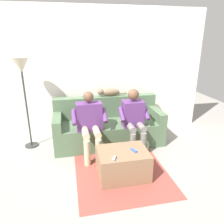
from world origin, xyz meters
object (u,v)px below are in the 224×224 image
cat_on_backrest (109,92)px  remote_blue (134,150)px  person_left_seated (134,117)px  floor_lamp (22,72)px  coffee_table (123,163)px  remote_gray (114,158)px  person_right_seated (90,121)px  couch (108,127)px

cat_on_backrest → remote_blue: bearing=93.5°
person_left_seated → floor_lamp: bearing=-15.0°
coffee_table → remote_blue: bearing=167.5°
remote_gray → floor_lamp: 2.12m
coffee_table → floor_lamp: size_ratio=0.44×
coffee_table → cat_on_backrest: cat_on_backrest is taller
coffee_table → person_right_seated: (0.38, -0.71, 0.41)m
remote_gray → person_left_seated: bearing=-4.8°
coffee_table → remote_gray: remote_gray is taller
floor_lamp → person_left_seated: bearing=165.0°
couch → person_left_seated: person_left_seated is taller
coffee_table → cat_on_backrest: bearing=-92.6°
couch → remote_blue: couch is taller
cat_on_backrest → person_right_seated: bearing=55.8°
coffee_table → remote_gray: size_ratio=6.35×
cat_on_backrest → floor_lamp: bearing=5.1°
person_right_seated → remote_blue: bearing=125.5°
person_left_seated → remote_blue: person_left_seated is taller
person_left_seated → cat_on_backrest: 0.76m
couch → remote_gray: 1.31m
person_right_seated → couch: bearing=-133.2°
cat_on_backrest → floor_lamp: 1.57m
person_left_seated → cat_on_backrest: size_ratio=1.88×
floor_lamp → coffee_table: bearing=139.3°
person_left_seated → person_right_seated: bearing=2.6°
couch → remote_blue: size_ratio=17.82×
couch → cat_on_backrest: bearing=-104.1°
person_left_seated → floor_lamp: floor_lamp is taller
remote_blue → floor_lamp: size_ratio=0.07×
remote_blue → remote_gray: 0.34m
person_left_seated → remote_blue: bearing=73.0°
coffee_table → remote_gray: bearing=46.6°
cat_on_backrest → remote_blue: cat_on_backrest is taller
couch → coffee_table: (0.00, 1.12, -0.10)m
couch → coffee_table: couch is taller
remote_gray → person_right_seated: bearing=39.8°
couch → person_right_seated: size_ratio=1.83×
couch → person_right_seated: 0.64m
coffee_table → remote_blue: (-0.15, 0.03, 0.21)m
couch → coffee_table: size_ratio=2.82×
person_right_seated → floor_lamp: 1.40m
person_left_seated → remote_gray: bearing=59.2°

